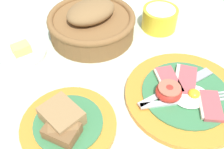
{
  "coord_description": "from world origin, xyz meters",
  "views": [
    {
      "loc": [
        -0.22,
        -0.28,
        0.42
      ],
      "look_at": [
        -0.07,
        0.08,
        0.02
      ],
      "focal_mm": 42.0,
      "sensor_mm": 36.0,
      "label": 1
    }
  ],
  "objects_px": {
    "sugar_cup": "(160,18)",
    "bread_basket": "(92,23)",
    "breakfast_plate": "(184,94)",
    "teaspoon_by_saucer": "(32,65)",
    "bread_plate": "(67,124)",
    "butter_dish": "(23,53)"
  },
  "relations": [
    {
      "from": "breakfast_plate",
      "to": "sugar_cup",
      "type": "relative_size",
      "value": 2.69
    },
    {
      "from": "sugar_cup",
      "to": "butter_dish",
      "type": "relative_size",
      "value": 0.83
    },
    {
      "from": "sugar_cup",
      "to": "bread_basket",
      "type": "xyz_separation_m",
      "value": [
        -0.18,
        0.04,
        0.01
      ]
    },
    {
      "from": "bread_plate",
      "to": "bread_basket",
      "type": "height_order",
      "value": "bread_basket"
    },
    {
      "from": "sugar_cup",
      "to": "bread_basket",
      "type": "height_order",
      "value": "bread_basket"
    },
    {
      "from": "teaspoon_by_saucer",
      "to": "bread_plate",
      "type": "bearing_deg",
      "value": 147.53
    },
    {
      "from": "bread_basket",
      "to": "butter_dish",
      "type": "xyz_separation_m",
      "value": [
        -0.18,
        -0.01,
        -0.03
      ]
    },
    {
      "from": "breakfast_plate",
      "to": "butter_dish",
      "type": "distance_m",
      "value": 0.38
    },
    {
      "from": "sugar_cup",
      "to": "butter_dish",
      "type": "distance_m",
      "value": 0.36
    },
    {
      "from": "breakfast_plate",
      "to": "bread_plate",
      "type": "relative_size",
      "value": 1.38
    },
    {
      "from": "bread_plate",
      "to": "teaspoon_by_saucer",
      "type": "distance_m",
      "value": 0.19
    },
    {
      "from": "breakfast_plate",
      "to": "teaspoon_by_saucer",
      "type": "relative_size",
      "value": 1.55
    },
    {
      "from": "sugar_cup",
      "to": "bread_plate",
      "type": "bearing_deg",
      "value": -146.18
    },
    {
      "from": "breakfast_plate",
      "to": "sugar_cup",
      "type": "height_order",
      "value": "sugar_cup"
    },
    {
      "from": "bread_plate",
      "to": "butter_dish",
      "type": "height_order",
      "value": "bread_plate"
    },
    {
      "from": "butter_dish",
      "to": "bread_basket",
      "type": "bearing_deg",
      "value": 2.78
    },
    {
      "from": "bread_plate",
      "to": "sugar_cup",
      "type": "distance_m",
      "value": 0.38
    },
    {
      "from": "sugar_cup",
      "to": "teaspoon_by_saucer",
      "type": "height_order",
      "value": "sugar_cup"
    },
    {
      "from": "sugar_cup",
      "to": "breakfast_plate",
      "type": "bearing_deg",
      "value": -107.89
    },
    {
      "from": "butter_dish",
      "to": "breakfast_plate",
      "type": "bearing_deg",
      "value": -42.79
    },
    {
      "from": "butter_dish",
      "to": "teaspoon_by_saucer",
      "type": "bearing_deg",
      "value": -73.98
    },
    {
      "from": "breakfast_plate",
      "to": "bread_plate",
      "type": "xyz_separation_m",
      "value": [
        -0.24,
        0.02,
        0.0
      ]
    }
  ]
}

